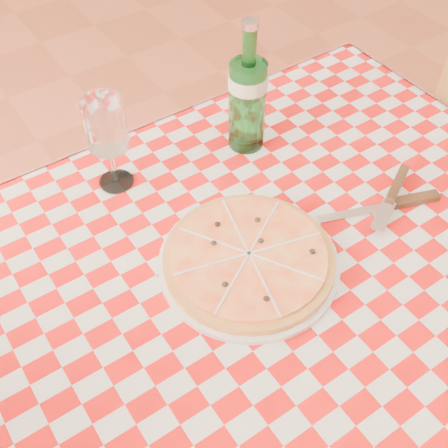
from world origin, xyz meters
The scene contains 6 objects.
dining_table centered at (0.00, 0.00, 0.66)m, with size 1.20×0.80×0.75m.
tablecloth centered at (0.00, 0.00, 0.75)m, with size 1.30×0.90×0.01m, color #B10C0A.
pizza_plate centered at (-0.01, 0.00, 0.78)m, with size 0.32×0.32×0.04m, color gold, non-canonical shape.
water_bottle centered at (0.18, 0.27, 0.90)m, with size 0.08×0.08×0.28m, color #196425, non-canonical shape.
wine_glass centered at (-0.11, 0.32, 0.86)m, with size 0.08×0.08×0.20m, color white, non-canonical shape.
cutlery centered at (0.30, -0.04, 0.77)m, with size 0.27×0.22×0.03m, color silver, non-canonical shape.
Camera 1 is at (-0.39, -0.48, 1.55)m, focal length 45.00 mm.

